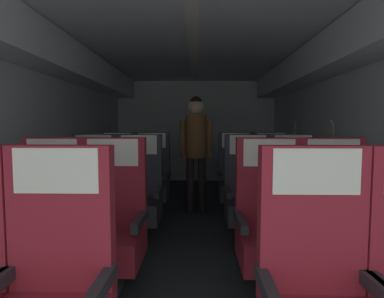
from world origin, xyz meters
The scene contains 16 objects.
ground centered at (0.00, 3.46, -0.01)m, with size 3.60×7.32×0.02m, color #23282D.
fuselage_shell centered at (0.00, 3.71, 1.59)m, with size 3.48×6.97×2.18m.
seat_a_left_aisle centered at (-0.57, 1.59, 0.45)m, with size 0.50×0.48×1.09m.
seat_b_left_window centered at (-1.03, 2.53, 0.45)m, with size 0.50×0.48×1.09m.
seat_b_left_aisle centered at (-0.57, 2.52, 0.45)m, with size 0.50×0.48×1.09m.
seat_b_right_aisle centered at (1.04, 2.52, 0.45)m, with size 0.50×0.48×1.09m.
seat_b_right_window centered at (0.58, 2.52, 0.45)m, with size 0.50×0.48×1.09m.
seat_c_left_window centered at (-1.05, 3.47, 0.45)m, with size 0.50×0.48×1.09m.
seat_c_left_aisle centered at (-0.57, 3.47, 0.45)m, with size 0.50×0.48×1.09m.
seat_c_right_aisle centered at (1.04, 3.47, 0.45)m, with size 0.50×0.48×1.09m.
seat_c_right_window centered at (0.57, 3.48, 0.45)m, with size 0.50×0.48×1.09m.
seat_d_left_window centered at (-1.04, 4.43, 0.45)m, with size 0.50×0.48×1.09m.
seat_d_left_aisle centered at (-0.57, 4.43, 0.45)m, with size 0.50×0.48×1.09m.
seat_d_right_aisle centered at (1.05, 4.44, 0.45)m, with size 0.50×0.48×1.09m.
seat_d_right_window centered at (0.57, 4.44, 0.45)m, with size 0.50×0.48×1.09m.
flight_attendant centered at (0.03, 4.53, 0.96)m, with size 0.43×0.28×1.57m.
Camera 1 is at (0.06, 0.36, 1.17)m, focal length 28.71 mm.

